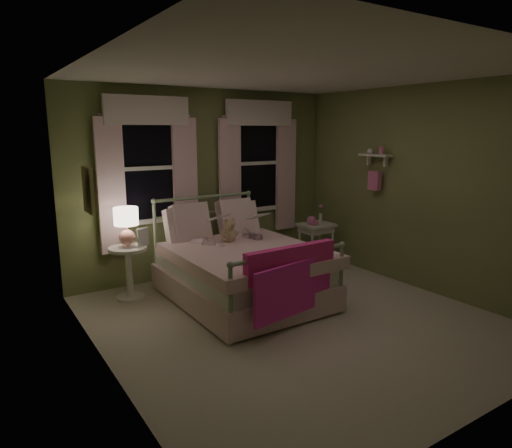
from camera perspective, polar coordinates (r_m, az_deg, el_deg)
room_shell at (r=4.75m, az=5.23°, el=2.71°), size 4.20×4.20×4.20m
bed at (r=5.57m, az=-1.97°, el=-5.61°), size 1.58×2.04×1.18m
pink_throw at (r=4.69m, az=4.55°, el=-6.08°), size 1.10×0.24×0.71m
child_left at (r=5.66m, az=-6.65°, el=0.46°), size 0.31×0.24×0.75m
child_right at (r=5.93m, az=-1.79°, el=0.50°), size 0.36×0.32×0.64m
book_left at (r=5.44m, az=-5.47°, el=0.22°), size 0.22×0.15×0.26m
book_right at (r=5.72m, az=-0.49°, el=0.41°), size 0.20×0.12×0.26m
teddy_bear at (r=5.68m, az=-3.37°, el=-1.01°), size 0.23×0.19×0.32m
nightstand_left at (r=5.79m, az=-15.62°, el=-5.01°), size 0.46×0.46×0.65m
table_lamp at (r=5.66m, az=-15.91°, el=0.20°), size 0.29×0.29×0.46m
book_nightstand at (r=5.68m, az=-14.54°, el=-2.76°), size 0.22×0.26×0.02m
nightstand_right at (r=6.96m, az=7.53°, el=-0.77°), size 0.50×0.40×0.64m
pink_toy at (r=6.86m, az=6.96°, el=0.42°), size 0.14×0.19×0.14m
bud_vase at (r=7.03m, az=8.06°, el=1.33°), size 0.06×0.06×0.28m
window_left at (r=6.09m, az=-13.28°, el=7.46°), size 1.34×0.13×1.96m
window_right at (r=6.85m, az=0.32°, el=8.20°), size 1.34×0.13×1.96m
wall_shelf at (r=6.53m, az=14.65°, el=6.78°), size 0.15×0.50×0.60m
framed_picture at (r=4.42m, az=-20.23°, el=3.99°), size 0.03×0.32×0.42m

